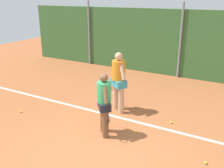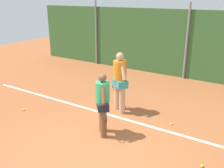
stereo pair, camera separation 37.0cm
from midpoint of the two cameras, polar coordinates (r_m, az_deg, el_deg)
The scene contains 12 objects.
ground_plane at distance 7.79m, azimuth 6.05°, elevation -8.01°, with size 27.78×27.78×0.00m, color #A85B33.
hedge_fence_backdrop at distance 11.80m, azimuth 17.39°, elevation 8.34°, with size 16.62×0.25×2.98m, color #386633.
fence_post_left at distance 13.66m, azimuth -2.77°, elevation 11.24°, with size 0.10×0.10×3.29m, color gray.
fence_post_center at distance 11.61m, azimuth 17.23°, elevation 8.97°, with size 0.10×0.10×3.29m, color gray.
court_baseline_paint at distance 7.71m, azimuth 5.76°, elevation -8.24°, with size 12.14×0.10×0.01m, color white.
player_foreground_near at distance 6.62m, azimuth -0.49°, elevation -3.88°, with size 0.60×0.59×1.70m.
player_midcourt at distance 7.95m, azimuth 3.07°, elevation 1.08°, with size 0.76×0.59×1.92m.
tennis_ball_1 at distance 8.74m, azimuth -17.96°, elevation -5.48°, with size 0.07×0.07×0.07m, color #CCDB33.
tennis_ball_2 at distance 7.70m, azimuth 14.48°, elevation -8.62°, with size 0.07×0.07×0.07m, color #CCDB33.
tennis_ball_4 at distance 7.09m, azimuth 6.45°, elevation -10.65°, with size 0.07×0.07×0.07m, color #CCDB33.
tennis_ball_5 at distance 10.06m, azimuth 1.52°, elevation -1.21°, with size 0.07×0.07×0.07m, color #CCDB33.
tennis_ball_6 at distance 6.23m, azimuth 21.15°, elevation -16.69°, with size 0.07×0.07×0.07m, color #CCDB33.
Camera 2 is at (3.16, -4.06, 3.56)m, focal length 41.01 mm.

